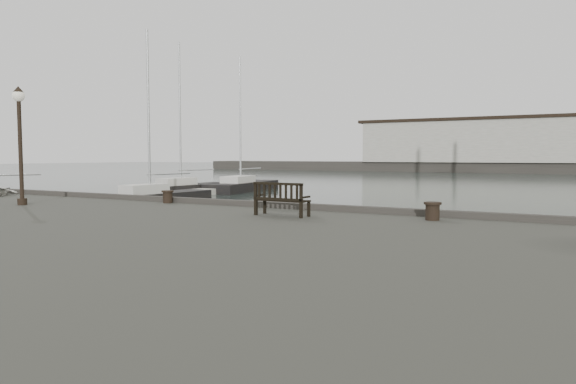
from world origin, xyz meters
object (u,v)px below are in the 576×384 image
Objects in this scene: lamp_post at (20,129)px; yacht_b at (185,191)px; bollard_left at (168,197)px; bollard_right at (432,211)px; yacht_d at (243,188)px; bench at (282,206)px; yacht_c at (155,201)px.

yacht_b is (-12.25, 22.95, -3.83)m from lamp_post.
bollard_left is 9.21m from bollard_right.
yacht_b is at bearing 118.09° from lamp_post.
yacht_d reaches higher than bollard_right.
bollard_left is at bearing 166.86° from bench.
bench is 5.57m from bollard_left.
bench is at bearing -15.46° from bollard_left.
bollard_left is at bearing -41.18° from yacht_c.
yacht_d is at bearing 127.64° from bench.
yacht_b is at bearing 140.82° from bollard_right.
bollard_left is at bearing 177.04° from bollard_right.
lamp_post is 0.31× the size of yacht_d.
bollard_left is 0.03× the size of yacht_b.
bench is 3.39× the size of bollard_right.
yacht_b is at bearing 128.58° from bollard_left.
bollard_right is 0.04× the size of yacht_c.
yacht_d reaches higher than bollard_left.
bollard_right is at bearing 17.13° from bench.
yacht_b is 1.12× the size of yacht_c.
yacht_d reaches higher than bench.
lamp_post is at bearing -142.58° from bollard_left.
yacht_d is at bearing 109.66° from lamp_post.
bollard_right is 23.74m from yacht_c.
bollard_left is (-5.37, 1.49, -0.07)m from bench.
yacht_b reaches higher than bollard_right.
lamp_post is at bearing -169.49° from bollard_right.
yacht_b reaches higher than bench.
yacht_c is (-11.29, 11.43, -1.53)m from bollard_left.
yacht_d is at bearing 131.37° from bollard_right.
bench is at bearing -61.54° from yacht_d.
yacht_c is (-16.66, 12.92, -1.60)m from bench.
bench is 0.13× the size of yacht_c.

